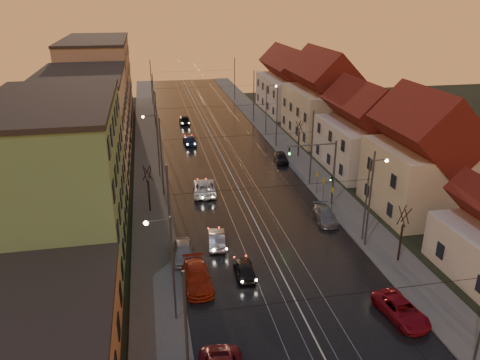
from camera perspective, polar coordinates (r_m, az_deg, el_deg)
ground at (r=34.13m, az=8.05°, el=-16.77°), size 160.00×160.00×0.00m
road at (r=69.03m, az=-2.73°, el=3.88°), size 16.00×120.00×0.04m
sidewalk_left at (r=68.33m, az=-11.06°, el=3.36°), size 4.00×120.00×0.15m
sidewalk_right at (r=71.10m, az=5.28°, el=4.40°), size 4.00×120.00×0.15m
tram_rail_0 at (r=68.74m, az=-4.55°, el=3.79°), size 0.06×120.00×0.03m
tram_rail_1 at (r=68.91m, az=-3.36°, el=3.87°), size 0.06×120.00×0.03m
tram_rail_2 at (r=69.13m, az=-2.10°, el=3.95°), size 0.06×120.00×0.03m
tram_rail_3 at (r=69.36m, az=-0.93°, el=4.02°), size 0.06×120.00×0.03m
apartment_left_0 at (r=30.76m, az=-24.70°, el=-18.48°), size 10.00×14.00×4.50m
apartment_left_1 at (r=42.38m, az=-21.21°, el=-0.00°), size 10.00×18.00×13.00m
apartment_left_2 at (r=61.41m, az=-18.40°, el=6.34°), size 10.00×20.00×12.00m
apartment_left_3 at (r=84.56m, az=-16.80°, el=11.19°), size 10.00×24.00×14.00m
house_right_1 at (r=50.57m, az=21.23°, el=2.14°), size 8.67×10.20×10.80m
house_right_2 at (r=61.58m, az=14.88°, el=5.45°), size 9.18×12.24×9.20m
house_right_3 at (r=74.64m, az=10.01°, el=9.54°), size 9.18×14.28×11.50m
house_right_4 at (r=91.47m, az=5.93°, el=11.47°), size 9.18×16.32×10.00m
catenary_pole_l_0 at (r=25.27m, az=-6.46°, el=-19.58°), size 0.16×0.16×9.00m
catenary_pole_l_1 at (r=37.86m, az=-8.57°, el=-4.59°), size 0.16×0.16×9.00m
catenary_pole_r_1 at (r=42.03m, az=15.53°, el=-2.43°), size 0.16×0.16×9.00m
catenary_pole_l_2 at (r=51.76m, az=-9.54°, el=2.67°), size 0.16×0.16×9.00m
catenary_pole_r_2 at (r=54.88m, az=8.71°, el=3.82°), size 0.16×0.16×9.00m
catenary_pole_l_3 at (r=66.14m, az=-10.10°, el=6.82°), size 0.16×0.16×9.00m
catenary_pole_r_3 at (r=68.61m, az=4.51°, el=7.62°), size 0.16×0.16×9.00m
catenary_pole_l_4 at (r=80.74m, az=-10.46°, el=9.47°), size 0.16×0.16×9.00m
catenary_pole_r_4 at (r=82.78m, az=1.69°, el=10.12°), size 0.16×0.16×9.00m
catenary_pole_l_5 at (r=98.43m, az=-10.76°, el=11.62°), size 0.16×0.16×9.00m
catenary_pole_r_5 at (r=100.10m, az=-0.66°, el=12.15°), size 0.16×0.16×9.00m
street_lamp_0 at (r=31.51m, az=-8.78°, el=-9.58°), size 1.75×0.32×8.00m
street_lamp_1 at (r=42.91m, az=15.60°, el=-1.36°), size 1.75×0.32×8.00m
street_lamp_2 at (r=57.35m, az=-10.33°, el=4.91°), size 1.75×0.32×8.00m
street_lamp_3 at (r=75.22m, az=3.45°, el=9.21°), size 1.75×0.32×8.00m
traffic_light_mast at (r=49.34m, az=10.37°, el=1.78°), size 5.30×0.32×7.20m
bare_tree_0 at (r=48.71m, az=-11.07°, el=-1.21°), size 1.09×1.09×5.11m
bare_tree_1 at (r=41.28m, az=19.07°, el=-6.43°), size 1.09×1.09×5.11m
bare_tree_2 at (r=65.05m, az=7.18°, el=4.89°), size 1.09×1.09×5.11m
driving_car_0 at (r=38.13m, az=0.55°, el=-10.80°), size 1.63×3.72×1.25m
driving_car_1 at (r=42.39m, az=-2.84°, el=-7.17°), size 1.89×4.19×1.33m
driving_car_2 at (r=53.14m, az=-4.35°, el=-0.90°), size 2.95×5.59×1.50m
driving_car_3 at (r=71.11m, az=-6.15°, el=4.85°), size 1.90×4.50×1.30m
driving_car_4 at (r=82.86m, az=-6.78°, el=7.32°), size 1.89×4.45×1.50m
parked_left_2 at (r=37.12m, az=-5.23°, el=-11.71°), size 2.17×5.07×1.46m
parked_left_3 at (r=40.48m, az=-6.92°, el=-8.71°), size 2.00×4.39×1.46m
parked_right_0 at (r=35.62m, az=19.05°, el=-14.74°), size 2.77×4.95×1.31m
parked_right_1 at (r=47.48m, az=10.40°, el=-4.23°), size 2.18×4.52×1.27m
parked_right_2 at (r=63.26m, az=5.06°, el=2.75°), size 2.03×4.05×1.32m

